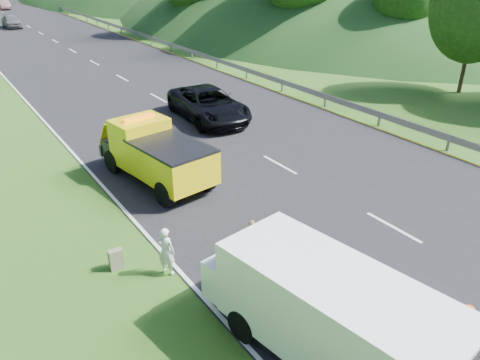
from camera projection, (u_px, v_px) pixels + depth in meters
ground at (284, 228)px, 15.31m from camera, size 320.00×320.00×0.00m
road_surface at (55, 41)px, 46.56m from camera, size 14.00×200.00×0.02m
guardrail at (88, 21)px, 59.52m from camera, size 0.06×140.00×1.52m
tree_line_right at (155, 9)px, 71.47m from camera, size 14.00×140.00×14.00m
tow_truck at (155, 153)px, 17.99m from camera, size 2.77×5.78×2.39m
white_van at (329, 313)px, 9.86m from camera, size 3.76×6.84×2.31m
woman at (168, 273)px, 13.18m from camera, size 0.61×0.66×1.46m
child at (252, 249)px, 14.24m from camera, size 0.60×0.59×0.97m
suitcase at (116, 259)px, 13.24m from camera, size 0.40×0.23×0.63m
passing_suv at (209, 119)px, 25.13m from camera, size 3.24×6.15×1.65m
dist_car_a at (13, 28)px, 54.56m from camera, size 1.75×4.34×1.48m
dist_car_b at (4, 9)px, 71.65m from camera, size 1.55×4.43×1.46m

